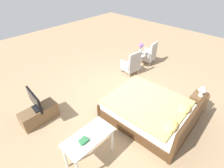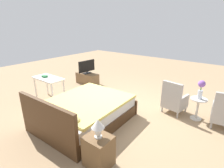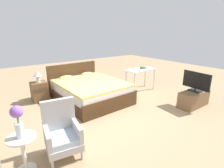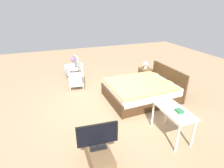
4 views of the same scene
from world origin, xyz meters
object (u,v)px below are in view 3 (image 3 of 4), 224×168
object	(u,v)px
flower_vase	(18,118)
book_stack	(143,68)
side_table	(23,150)
table_lamp	(38,75)
nightstand	(40,91)
tv_flatscreen	(196,82)
tv_stand	(194,99)
bed	(89,90)
vanity_desk	(141,72)
armchair_by_window_right	(62,134)

from	to	relation	value
flower_vase	book_stack	xyz separation A→B (m)	(4.15, 1.66, -0.09)
side_table	flower_vase	distance (m)	0.50
table_lamp	book_stack	size ratio (longest dim) A/B	1.73
flower_vase	nightstand	size ratio (longest dim) A/B	0.83
tv_flatscreen	tv_stand	bearing A→B (deg)	175.02
table_lamp	tv_flatscreen	distance (m)	4.39
book_stack	nightstand	bearing A→B (deg)	162.03
bed	vanity_desk	size ratio (longest dim) A/B	2.17
side_table	tv_stand	distance (m)	4.22
book_stack	flower_vase	bearing A→B (deg)	-158.20
armchair_by_window_right	flower_vase	distance (m)	0.77
tv_flatscreen	flower_vase	bearing A→B (deg)	176.98
vanity_desk	tv_stand	bearing A→B (deg)	-83.91
armchair_by_window_right	nightstand	xyz separation A→B (m)	(0.34, 2.66, -0.09)
tv_stand	vanity_desk	size ratio (longest dim) A/B	0.92
tv_stand	armchair_by_window_right	bearing A→B (deg)	175.82
side_table	armchair_by_window_right	bearing A→B (deg)	4.01
tv_stand	vanity_desk	bearing A→B (deg)	96.09
armchair_by_window_right	side_table	bearing A→B (deg)	-175.99
table_lamp	vanity_desk	distance (m)	3.26
armchair_by_window_right	bed	bearing A→B (deg)	50.32
side_table	nightstand	distance (m)	2.86
tv_flatscreen	book_stack	xyz separation A→B (m)	(-0.06, 1.88, 0.07)
table_lamp	tv_stand	world-z (taller)	table_lamp
side_table	table_lamp	world-z (taller)	table_lamp
flower_vase	table_lamp	bearing A→B (deg)	70.87
armchair_by_window_right	book_stack	bearing A→B (deg)	24.49
nightstand	tv_stand	xyz separation A→B (m)	(3.27, -2.92, -0.07)
tv_stand	book_stack	world-z (taller)	book_stack
tv_flatscreen	side_table	bearing A→B (deg)	176.98
tv_stand	table_lamp	bearing A→B (deg)	138.23
book_stack	side_table	bearing A→B (deg)	-158.20
flower_vase	armchair_by_window_right	bearing A→B (deg)	4.01
bed	flower_vase	world-z (taller)	flower_vase
tv_flatscreen	armchair_by_window_right	bearing A→B (deg)	175.82
table_lamp	book_stack	bearing A→B (deg)	-17.98
armchair_by_window_right	vanity_desk	xyz separation A→B (m)	(3.41, 1.59, 0.26)
bed	flower_vase	distance (m)	2.92
nightstand	tv_flatscreen	world-z (taller)	tv_flatscreen
bed	table_lamp	size ratio (longest dim) A/B	6.83
flower_vase	tv_flatscreen	size ratio (longest dim) A/B	0.62
tv_flatscreen	vanity_desk	world-z (taller)	tv_flatscreen
vanity_desk	bed	bearing A→B (deg)	171.58
nightstand	tv_flatscreen	xyz separation A→B (m)	(3.27, -2.92, 0.42)
flower_vase	table_lamp	distance (m)	2.86
bed	side_table	distance (m)	2.87
tv_stand	tv_flatscreen	world-z (taller)	tv_flatscreen
tv_stand	vanity_desk	world-z (taller)	vanity_desk
armchair_by_window_right	tv_flatscreen	distance (m)	3.64
tv_stand	side_table	bearing A→B (deg)	176.98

